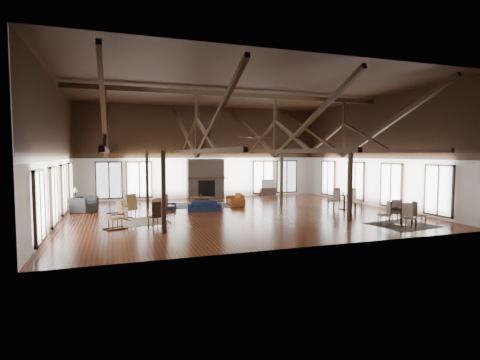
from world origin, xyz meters
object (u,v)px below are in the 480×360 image
object	(u,v)px
armchair	(83,204)
cafe_table_far	(344,199)
cafe_table_near	(402,214)
sofa_navy_front	(205,206)
coffee_table	(202,198)
tv_console	(268,192)
sofa_navy_left	(165,203)
sofa_orange	(235,199)

from	to	relation	value
armchair	cafe_table_far	xyz separation A→B (m)	(12.98, -3.38, 0.16)
cafe_table_far	cafe_table_near	bearing A→B (deg)	-95.42
sofa_navy_front	coffee_table	distance (m)	1.87
tv_console	armchair	bearing A→B (deg)	-161.63
armchair	tv_console	world-z (taller)	armchair
coffee_table	cafe_table_far	distance (m)	7.77
cafe_table_near	cafe_table_far	bearing A→B (deg)	84.58
sofa_navy_left	sofa_navy_front	bearing A→B (deg)	-143.02
sofa_orange	tv_console	xyz separation A→B (m)	(3.55, 3.62, -0.03)
sofa_navy_front	cafe_table_far	distance (m)	7.34
cafe_table_far	tv_console	xyz separation A→B (m)	(-1.31, 7.25, -0.27)
sofa_navy_left	sofa_orange	bearing A→B (deg)	-98.25
cafe_table_near	tv_console	size ratio (longest dim) A/B	1.74
armchair	cafe_table_near	distance (m)	14.88
sofa_navy_front	tv_console	xyz separation A→B (m)	(5.79, 5.41, 0.02)
sofa_navy_front	sofa_navy_left	bearing A→B (deg)	148.60
sofa_navy_front	tv_console	distance (m)	7.92
sofa_navy_left	cafe_table_near	world-z (taller)	cafe_table_near
armchair	sofa_navy_front	bearing A→B (deg)	-73.17
sofa_orange	coffee_table	bearing A→B (deg)	-83.42
armchair	sofa_orange	bearing A→B (deg)	-56.75
sofa_orange	tv_console	world-z (taller)	sofa_orange
sofa_navy_front	coffee_table	bearing A→B (deg)	93.99
armchair	cafe_table_far	world-z (taller)	cafe_table_far
sofa_navy_left	armchair	size ratio (longest dim) A/B	1.47
sofa_navy_front	sofa_navy_left	distance (m)	2.47
cafe_table_far	tv_console	distance (m)	7.38
sofa_navy_front	armchair	distance (m)	6.08
sofa_navy_left	tv_console	xyz separation A→B (m)	(7.58, 3.71, 0.02)
tv_console	cafe_table_far	bearing A→B (deg)	-79.76
sofa_navy_front	tv_console	bearing A→B (deg)	55.20
sofa_orange	cafe_table_far	xyz separation A→B (m)	(4.86, -3.63, 0.24)
cafe_table_near	armchair	bearing A→B (deg)	147.47
coffee_table	sofa_orange	bearing A→B (deg)	12.83
coffee_table	tv_console	world-z (taller)	tv_console
sofa_navy_left	armchair	distance (m)	4.09
sofa_navy_front	sofa_navy_left	xyz separation A→B (m)	(-1.79, 1.70, 0.00)
sofa_navy_left	cafe_table_far	xyz separation A→B (m)	(8.89, -3.55, 0.29)
sofa_navy_left	coffee_table	distance (m)	2.07
cafe_table_far	sofa_navy_front	bearing A→B (deg)	165.44
sofa_orange	cafe_table_near	size ratio (longest dim) A/B	1.09
coffee_table	tv_console	bearing A→B (deg)	47.22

